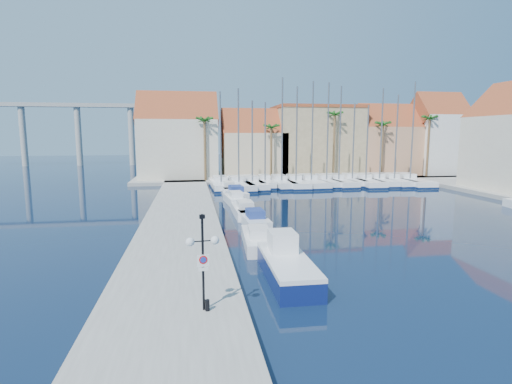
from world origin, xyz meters
The scene contains 38 objects.
ground centered at (0.00, 0.00, 0.00)m, with size 260.00×260.00×0.00m, color black.
quay_west centered at (-9.00, 13.50, 0.25)m, with size 6.00×77.00×0.50m, color gray.
shore_north centered at (10.00, 48.00, 0.25)m, with size 54.00×16.00×0.50m, color gray.
lamp_post centered at (-7.71, -2.88, 3.00)m, with size 1.29×0.45×3.81m.
bollard centered at (-7.57, -2.99, 0.72)m, with size 0.18×0.18×0.44m, color black.
fishing_boat centered at (-3.40, 1.20, 0.73)m, with size 2.19×6.34×2.21m.
motorboat_west_0 centered at (-3.86, 7.26, 0.51)m, with size 2.18×5.80×1.40m.
motorboat_west_1 centered at (-3.16, 13.36, 0.51)m, with size 2.00×5.73×1.40m.
motorboat_west_2 centered at (-3.40, 17.40, 0.51)m, with size 1.90×5.88×1.40m.
motorboat_west_3 centered at (-3.56, 23.64, 0.51)m, with size 2.14×5.50×1.40m.
motorboat_west_4 centered at (-3.05, 28.31, 0.51)m, with size 2.56×6.56×1.40m.
motorboat_west_5 centered at (-3.50, 32.60, 0.51)m, with size 2.21×6.34×1.40m.
motorboat_west_6 centered at (-3.28, 38.14, 0.51)m, with size 1.99×5.49×1.40m.
sailboat_0 centered at (-4.17, 36.08, 0.59)m, with size 2.99×10.11×12.82m.
sailboat_1 centered at (-1.85, 35.76, 0.58)m, with size 3.75×11.06×13.21m.
sailboat_2 centered at (0.07, 36.19, 0.57)m, with size 3.40×10.48×11.73m.
sailboat_3 centered at (2.08, 37.04, 0.60)m, with size 2.60×8.46×11.63m.
sailboat_4 centered at (4.24, 36.37, 0.63)m, with size 2.82×9.46×14.83m.
sailboat_5 centered at (6.26, 36.11, 0.61)m, with size 2.97×9.72×13.67m.
sailboat_6 centered at (8.55, 36.54, 0.61)m, with size 3.13×10.29×14.46m.
sailboat_7 centered at (10.79, 36.50, 0.64)m, with size 2.69×8.83×14.35m.
sailboat_8 centered at (12.59, 36.54, 0.61)m, with size 3.07×9.81×13.91m.
sailboat_9 centered at (14.84, 36.88, 0.60)m, with size 2.37×8.27×11.58m.
sailboat_10 centered at (16.55, 36.16, 0.56)m, with size 3.42×10.61×11.33m.
sailboat_11 centered at (18.78, 36.41, 0.61)m, with size 3.28×9.76×13.74m.
sailboat_12 centered at (20.84, 36.05, 0.59)m, with size 2.86×9.76×12.80m.
sailboat_13 centered at (23.18, 35.85, 0.59)m, with size 3.50×11.38×14.60m.
building_0 centered at (-10.00, 47.00, 6.52)m, with size 12.30×9.00×13.50m.
building_1 centered at (2.00, 47.00, 5.30)m, with size 10.30×8.00×11.00m.
building_2 centered at (13.00, 48.00, 6.26)m, with size 14.20×10.20×11.50m.
building_3 centered at (25.00, 47.00, 5.86)m, with size 10.30×8.00×12.00m.
building_4 centered at (34.00, 46.00, 6.97)m, with size 8.30×8.00×14.00m.
palm_0 centered at (-6.00, 42.00, 9.08)m, with size 2.60×2.60×10.15m.
palm_1 centered at (4.00, 42.00, 8.14)m, with size 2.60×2.60×9.15m.
palm_2 centered at (14.00, 42.00, 10.02)m, with size 2.60×2.60×11.15m.
palm_3 centered at (22.00, 42.00, 8.61)m, with size 2.60×2.60×9.65m.
palm_4 centered at (30.00, 42.00, 9.55)m, with size 2.60×2.60×10.65m.
viaduct centered at (-39.07, 82.00, 10.25)m, with size 48.00×2.20×14.45m.
Camera 1 is at (-8.07, -17.78, 7.29)m, focal length 28.00 mm.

